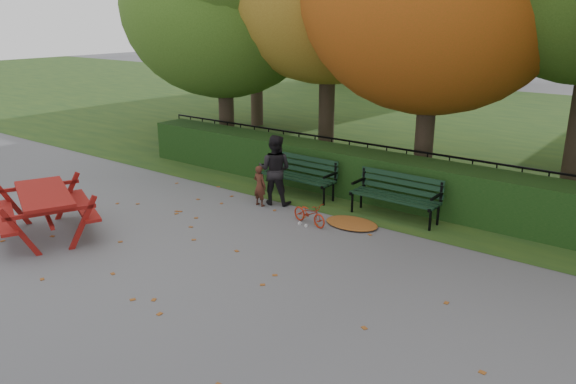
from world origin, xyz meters
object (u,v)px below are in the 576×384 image
Objects in this scene: bench_right at (397,193)px; picnic_table at (45,202)px; adult at (275,170)px; bicycle at (309,213)px; child at (260,186)px; bench_left at (300,173)px.

picnic_table reaches higher than bench_right.
picnic_table is 4.52m from adult.
bicycle is (3.47, 3.40, -0.43)m from picnic_table.
child is (1.99, 3.67, -0.22)m from picnic_table.
bench_right is 1.20× the size of adult.
bench_left reaches higher than bicycle.
bench_left is 1.89m from bicycle.
bench_left and bench_right have the same top height.
bench_right is at bearing 0.00° from bench_left.
picnic_table is 2.77× the size of child.
bench_left is 2.40m from bench_right.
bench_left is 2.04× the size of child.
bench_left is 1.13m from child.
adult reaches higher than picnic_table.
bicycle is at bearing -129.76° from bench_right.
picnic_table is at bearing 41.94° from adult.
bench_right is 1.82m from bicycle.
bench_left is 0.74× the size of picnic_table.
adult is 1.77× the size of bicycle.
adult is at bearing -94.66° from bench_left.
bench_left is 0.84m from adult.
bench_left is at bearing 88.55° from picnic_table.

